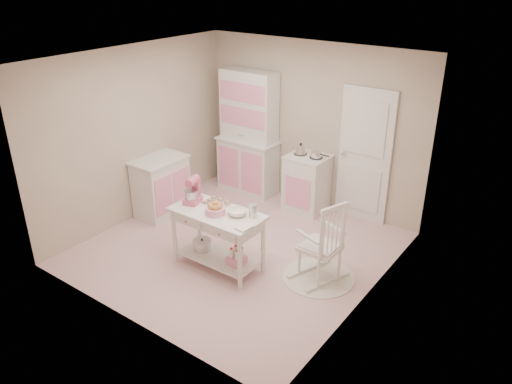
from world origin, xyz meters
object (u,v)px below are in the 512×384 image
(hutch, at_px, (248,133))
(rocking_chair, at_px, (321,240))
(stove, at_px, (307,183))
(stand_mixer, at_px, (192,191))
(work_table, at_px, (218,240))
(base_cabinet, at_px, (161,186))
(bread_basket, at_px, (215,211))

(hutch, relative_size, rocking_chair, 1.89)
(stove, relative_size, stand_mixer, 2.71)
(hutch, height_order, stand_mixer, hutch)
(rocking_chair, bearing_deg, stand_mixer, -142.17)
(stove, relative_size, work_table, 0.77)
(stove, bearing_deg, base_cabinet, -140.69)
(hutch, bearing_deg, stove, -2.39)
(rocking_chair, height_order, bread_basket, rocking_chair)
(work_table, distance_m, stand_mixer, 0.71)
(stove, height_order, rocking_chair, rocking_chair)
(hutch, height_order, base_cabinet, hutch)
(stand_mixer, height_order, bread_basket, stand_mixer)
(hutch, bearing_deg, bread_basket, -62.43)
(work_table, bearing_deg, rocking_chair, 24.70)
(hutch, height_order, stove, hutch)
(hutch, xyz_separation_m, bread_basket, (1.15, -2.20, -0.19))
(hutch, height_order, work_table, hutch)
(stove, relative_size, bread_basket, 3.68)
(stand_mixer, bearing_deg, bread_basket, -24.83)
(stand_mixer, bearing_deg, hutch, 92.61)
(stove, xyz_separation_m, work_table, (-0.07, -2.10, -0.06))
(rocking_chair, distance_m, bread_basket, 1.34)
(stove, distance_m, work_table, 2.10)
(rocking_chair, height_order, stand_mixer, stand_mixer)
(hutch, distance_m, base_cabinet, 1.70)
(stove, distance_m, stand_mixer, 2.20)
(stove, xyz_separation_m, rocking_chair, (1.11, -1.55, 0.09))
(bread_basket, bearing_deg, stove, 88.64)
(base_cabinet, xyz_separation_m, bread_basket, (1.72, -0.70, 0.39))
(hutch, distance_m, stove, 1.33)
(base_cabinet, distance_m, stand_mixer, 1.51)
(hutch, bearing_deg, rocking_chair, -34.74)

